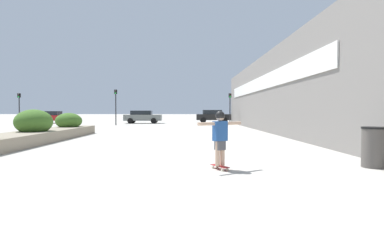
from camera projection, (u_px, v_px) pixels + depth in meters
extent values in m
plane|color=#ADA89E|center=(68.00, 230.00, 3.71)|extent=(300.00, 300.00, 0.00)
cube|color=gray|center=(280.00, 91.00, 18.77)|extent=(0.60, 37.64, 5.54)
cube|color=white|center=(259.00, 84.00, 22.72)|extent=(0.06, 23.84, 1.00)
cube|color=gray|center=(35.00, 137.00, 14.10)|extent=(1.95, 12.02, 0.52)
ellipsoid|color=#3D6623|center=(34.00, 122.00, 14.18)|extent=(1.67, 1.80, 1.19)
ellipsoid|color=#3D6623|center=(69.00, 121.00, 18.21)|extent=(1.57, 1.45, 0.97)
cube|color=maroon|center=(220.00, 166.00, 7.56)|extent=(0.45, 0.61, 0.01)
cylinder|color=beige|center=(213.00, 167.00, 7.70)|extent=(0.07, 0.07, 0.05)
cylinder|color=beige|center=(217.00, 167.00, 7.78)|extent=(0.07, 0.07, 0.05)
cylinder|color=beige|center=(223.00, 170.00, 7.34)|extent=(0.07, 0.07, 0.05)
cylinder|color=beige|center=(227.00, 169.00, 7.41)|extent=(0.07, 0.07, 0.05)
cylinder|color=tan|center=(218.00, 154.00, 7.51)|extent=(0.16, 0.16, 0.63)
cylinder|color=tan|center=(222.00, 153.00, 7.59)|extent=(0.16, 0.16, 0.63)
cube|color=#4C4C51|center=(220.00, 145.00, 7.54)|extent=(0.29, 0.28, 0.23)
cube|color=#234C8C|center=(220.00, 131.00, 7.53)|extent=(0.40, 0.33, 0.50)
cylinder|color=tan|center=(206.00, 124.00, 7.32)|extent=(0.45, 0.30, 0.08)
cylinder|color=tan|center=(233.00, 123.00, 7.74)|extent=(0.45, 0.30, 0.08)
sphere|color=tan|center=(220.00, 117.00, 7.52)|extent=(0.21, 0.21, 0.21)
sphere|color=black|center=(220.00, 116.00, 7.52)|extent=(0.24, 0.24, 0.24)
cylinder|color=#514C47|center=(373.00, 148.00, 7.83)|extent=(0.56, 0.56, 1.01)
cylinder|color=black|center=(374.00, 128.00, 7.81)|extent=(0.59, 0.59, 0.05)
cube|color=slate|center=(143.00, 118.00, 36.46)|extent=(4.48, 1.82, 0.72)
cube|color=black|center=(142.00, 113.00, 36.44)|extent=(2.47, 1.60, 0.49)
cylinder|color=black|center=(155.00, 120.00, 37.35)|extent=(0.67, 0.22, 0.67)
cylinder|color=black|center=(154.00, 121.00, 35.62)|extent=(0.67, 0.22, 0.67)
cylinder|color=black|center=(133.00, 120.00, 37.31)|extent=(0.67, 0.22, 0.67)
cylinder|color=black|center=(130.00, 121.00, 35.58)|extent=(0.67, 0.22, 0.67)
cube|color=maroon|center=(310.00, 118.00, 36.19)|extent=(3.82, 1.75, 0.59)
cube|color=black|center=(309.00, 114.00, 36.17)|extent=(2.10, 1.54, 0.49)
cylinder|color=black|center=(317.00, 120.00, 37.05)|extent=(0.67, 0.22, 0.67)
cylinder|color=black|center=(323.00, 121.00, 35.39)|extent=(0.67, 0.22, 0.67)
cylinder|color=black|center=(298.00, 120.00, 37.02)|extent=(0.67, 0.22, 0.67)
cylinder|color=black|center=(303.00, 121.00, 35.35)|extent=(0.67, 0.22, 0.67)
cube|color=black|center=(213.00, 117.00, 38.52)|extent=(4.38, 1.87, 0.74)
cube|color=black|center=(212.00, 112.00, 38.50)|extent=(2.41, 1.64, 0.54)
cylinder|color=black|center=(223.00, 120.00, 39.44)|extent=(0.71, 0.22, 0.71)
cylinder|color=black|center=(225.00, 120.00, 37.67)|extent=(0.71, 0.22, 0.71)
cylinder|color=black|center=(203.00, 120.00, 39.40)|extent=(0.71, 0.22, 0.71)
cylinder|color=black|center=(203.00, 120.00, 37.63)|extent=(0.71, 0.22, 0.71)
cube|color=maroon|center=(52.00, 118.00, 36.86)|extent=(4.20, 1.84, 0.66)
cube|color=black|center=(50.00, 113.00, 36.84)|extent=(2.31, 1.62, 0.51)
cylinder|color=black|center=(65.00, 120.00, 37.76)|extent=(0.65, 0.22, 0.65)
cylinder|color=black|center=(59.00, 121.00, 36.01)|extent=(0.65, 0.22, 0.65)
cylinder|color=black|center=(44.00, 120.00, 37.72)|extent=(0.65, 0.22, 0.65)
cylinder|color=black|center=(37.00, 121.00, 35.97)|extent=(0.65, 0.22, 0.65)
cylinder|color=black|center=(116.00, 110.00, 31.57)|extent=(0.11, 0.11, 3.30)
cube|color=black|center=(116.00, 92.00, 31.51)|extent=(0.28, 0.20, 0.45)
sphere|color=#2D2823|center=(115.00, 90.00, 31.39)|extent=(0.15, 0.15, 0.15)
sphere|color=#2D2823|center=(115.00, 92.00, 31.39)|extent=(0.15, 0.15, 0.15)
sphere|color=green|center=(115.00, 93.00, 31.39)|extent=(0.15, 0.15, 0.15)
cylinder|color=black|center=(230.00, 111.00, 32.16)|extent=(0.11, 0.11, 2.95)
cube|color=black|center=(230.00, 95.00, 32.11)|extent=(0.28, 0.20, 0.45)
sphere|color=#2D2823|center=(230.00, 94.00, 31.98)|extent=(0.15, 0.15, 0.15)
sphere|color=#2D2823|center=(230.00, 95.00, 31.99)|extent=(0.15, 0.15, 0.15)
sphere|color=green|center=(230.00, 97.00, 31.99)|extent=(0.15, 0.15, 0.15)
cylinder|color=black|center=(19.00, 111.00, 31.75)|extent=(0.11, 0.11, 2.93)
cube|color=black|center=(19.00, 95.00, 31.70)|extent=(0.28, 0.20, 0.45)
sphere|color=#2D2823|center=(18.00, 94.00, 31.58)|extent=(0.15, 0.15, 0.15)
sphere|color=#2D2823|center=(18.00, 95.00, 31.58)|extent=(0.15, 0.15, 0.15)
sphere|color=green|center=(18.00, 97.00, 31.59)|extent=(0.15, 0.15, 0.15)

